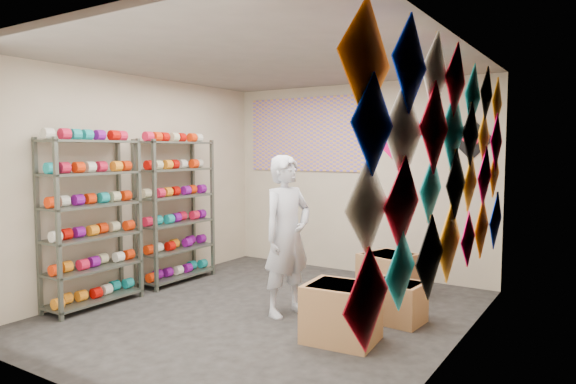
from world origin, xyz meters
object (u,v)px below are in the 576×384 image
Objects in this scene: shelf_rack_front at (92,223)px; carton_c at (388,275)px; shelf_rack_back at (176,211)px; shopkeeper at (287,236)px; carton_a at (341,313)px; carton_b at (397,302)px.

carton_c is at bearing 39.47° from shelf_rack_front.
shelf_rack_back is 2.04m from shopkeeper.
shelf_rack_front is 2.98m from carton_a.
shopkeeper is 2.91× the size of carton_c.
shelf_rack_back is at bearing 160.15° from carton_a.
shelf_rack_back is at bearing 90.00° from shelf_rack_front.
shelf_rack_front reaches higher than carton_a.
shelf_rack_front is 2.98× the size of carton_a.
shelf_rack_front and shelf_rack_back have the same top height.
shelf_rack_front is 2.22m from shopkeeper.
shelf_rack_back is 3.23× the size of carton_c.
carton_a is (2.85, -0.75, -0.68)m from shelf_rack_back.
shelf_rack_front is at bearing -90.00° from shelf_rack_back.
shelf_rack_front is at bearing -152.26° from carton_b.
carton_b is (1.09, 0.39, -0.65)m from shopkeeper.
shopkeeper reaches higher than carton_a.
shelf_rack_back reaches higher than carton_a.
shopkeeper is at bearing 150.39° from carton_a.
shopkeeper is (2.01, 0.93, -0.10)m from shelf_rack_front.
shelf_rack_front is 1.00× the size of shelf_rack_back.
shelf_rack_front is at bearing -174.21° from carton_a.
carton_c is (-0.20, 1.64, -0.01)m from carton_a.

